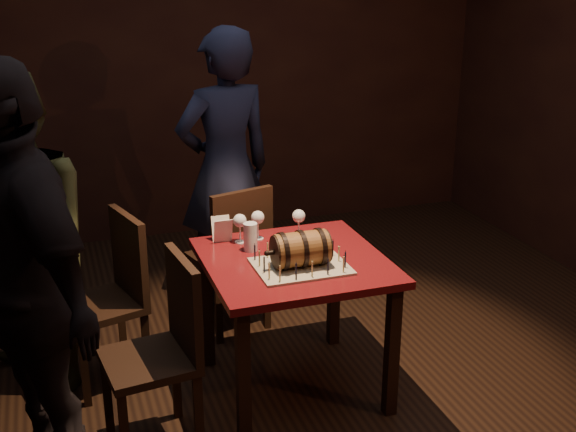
{
  "coord_description": "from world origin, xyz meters",
  "views": [
    {
      "loc": [
        -1.09,
        -3.21,
        2.17
      ],
      "look_at": [
        0.02,
        0.05,
        0.95
      ],
      "focal_mm": 45.0,
      "sensor_mm": 36.0,
      "label": 1
    }
  ],
  "objects_px": {
    "pint_of_ale": "(250,237)",
    "chair_left_rear": "(114,290)",
    "wine_glass_left": "(240,222)",
    "person_left_front": "(22,291)",
    "pub_table": "(294,278)",
    "chair_left_front": "(165,344)",
    "person_left_rear": "(22,241)",
    "chair_back": "(235,251)",
    "wine_glass_mid": "(258,219)",
    "barrel_cake": "(301,249)",
    "person_back": "(225,170)",
    "wine_glass_right": "(299,217)"
  },
  "relations": [
    {
      "from": "pub_table",
      "to": "person_left_front",
      "type": "bearing_deg",
      "value": -163.89
    },
    {
      "from": "chair_left_front",
      "to": "person_left_rear",
      "type": "relative_size",
      "value": 0.55
    },
    {
      "from": "chair_left_front",
      "to": "wine_glass_mid",
      "type": "bearing_deg",
      "value": 42.49
    },
    {
      "from": "chair_back",
      "to": "person_left_rear",
      "type": "height_order",
      "value": "person_left_rear"
    },
    {
      "from": "wine_glass_mid",
      "to": "pint_of_ale",
      "type": "bearing_deg",
      "value": -119.9
    },
    {
      "from": "chair_left_front",
      "to": "wine_glass_right",
      "type": "bearing_deg",
      "value": 31.63
    },
    {
      "from": "person_left_rear",
      "to": "person_left_front",
      "type": "height_order",
      "value": "person_left_front"
    },
    {
      "from": "barrel_cake",
      "to": "wine_glass_mid",
      "type": "bearing_deg",
      "value": 101.63
    },
    {
      "from": "chair_left_rear",
      "to": "person_left_rear",
      "type": "height_order",
      "value": "person_left_rear"
    },
    {
      "from": "barrel_cake",
      "to": "person_left_front",
      "type": "distance_m",
      "value": 1.3
    },
    {
      "from": "wine_glass_right",
      "to": "person_back",
      "type": "height_order",
      "value": "person_back"
    },
    {
      "from": "barrel_cake",
      "to": "wine_glass_right",
      "type": "relative_size",
      "value": 2.02
    },
    {
      "from": "person_back",
      "to": "person_left_rear",
      "type": "distance_m",
      "value": 1.45
    },
    {
      "from": "wine_glass_mid",
      "to": "chair_left_front",
      "type": "relative_size",
      "value": 0.17
    },
    {
      "from": "chair_back",
      "to": "wine_glass_mid",
      "type": "bearing_deg",
      "value": -85.79
    },
    {
      "from": "wine_glass_right",
      "to": "chair_left_rear",
      "type": "relative_size",
      "value": 0.17
    },
    {
      "from": "chair_left_front",
      "to": "person_left_rear",
      "type": "xyz_separation_m",
      "value": [
        -0.59,
        0.67,
        0.33
      ]
    },
    {
      "from": "chair_left_rear",
      "to": "wine_glass_right",
      "type": "bearing_deg",
      "value": -8.3
    },
    {
      "from": "chair_left_front",
      "to": "person_left_front",
      "type": "distance_m",
      "value": 0.71
    },
    {
      "from": "wine_glass_left",
      "to": "person_left_rear",
      "type": "bearing_deg",
      "value": 173.22
    },
    {
      "from": "pint_of_ale",
      "to": "chair_left_rear",
      "type": "distance_m",
      "value": 0.79
    },
    {
      "from": "wine_glass_right",
      "to": "chair_left_rear",
      "type": "bearing_deg",
      "value": 171.7
    },
    {
      "from": "pub_table",
      "to": "barrel_cake",
      "type": "xyz_separation_m",
      "value": [
        -0.01,
        -0.12,
        0.21
      ]
    },
    {
      "from": "pint_of_ale",
      "to": "chair_back",
      "type": "relative_size",
      "value": 0.16
    },
    {
      "from": "pub_table",
      "to": "chair_left_rear",
      "type": "distance_m",
      "value": 0.97
    },
    {
      "from": "pub_table",
      "to": "chair_left_front",
      "type": "distance_m",
      "value": 0.76
    },
    {
      "from": "person_left_front",
      "to": "chair_left_front",
      "type": "bearing_deg",
      "value": 78.77
    },
    {
      "from": "wine_glass_right",
      "to": "pint_of_ale",
      "type": "height_order",
      "value": "wine_glass_right"
    },
    {
      "from": "barrel_cake",
      "to": "person_back",
      "type": "height_order",
      "value": "person_back"
    },
    {
      "from": "barrel_cake",
      "to": "wine_glass_left",
      "type": "bearing_deg",
      "value": 115.03
    },
    {
      "from": "chair_left_front",
      "to": "wine_glass_left",
      "type": "bearing_deg",
      "value": 46.85
    },
    {
      "from": "wine_glass_right",
      "to": "chair_left_rear",
      "type": "distance_m",
      "value": 1.06
    },
    {
      "from": "wine_glass_right",
      "to": "pint_of_ale",
      "type": "bearing_deg",
      "value": -162.79
    },
    {
      "from": "barrel_cake",
      "to": "wine_glass_mid",
      "type": "xyz_separation_m",
      "value": [
        -0.09,
        0.44,
        0.02
      ]
    },
    {
      "from": "wine_glass_left",
      "to": "chair_left_rear",
      "type": "height_order",
      "value": "chair_left_rear"
    },
    {
      "from": "person_back",
      "to": "person_left_front",
      "type": "xyz_separation_m",
      "value": [
        -1.22,
        -1.54,
        0.03
      ]
    },
    {
      "from": "wine_glass_left",
      "to": "person_left_front",
      "type": "relative_size",
      "value": 0.09
    },
    {
      "from": "barrel_cake",
      "to": "person_back",
      "type": "xyz_separation_m",
      "value": [
        -0.05,
        1.29,
        0.06
      ]
    },
    {
      "from": "barrel_cake",
      "to": "chair_back",
      "type": "xyz_separation_m",
      "value": [
        -0.12,
        0.84,
        -0.33
      ]
    },
    {
      "from": "wine_glass_left",
      "to": "chair_back",
      "type": "relative_size",
      "value": 0.17
    },
    {
      "from": "wine_glass_left",
      "to": "pint_of_ale",
      "type": "relative_size",
      "value": 1.07
    },
    {
      "from": "barrel_cake",
      "to": "wine_glass_mid",
      "type": "distance_m",
      "value": 0.44
    },
    {
      "from": "wine_glass_mid",
      "to": "person_left_rear",
      "type": "height_order",
      "value": "person_left_rear"
    },
    {
      "from": "barrel_cake",
      "to": "chair_left_front",
      "type": "distance_m",
      "value": 0.78
    },
    {
      "from": "person_left_front",
      "to": "chair_left_rear",
      "type": "bearing_deg",
      "value": 128.85
    },
    {
      "from": "wine_glass_left",
      "to": "chair_left_rear",
      "type": "bearing_deg",
      "value": 170.5
    },
    {
      "from": "person_back",
      "to": "person_left_rear",
      "type": "relative_size",
      "value": 1.07
    },
    {
      "from": "barrel_cake",
      "to": "chair_left_front",
      "type": "bearing_deg",
      "value": -169.79
    },
    {
      "from": "pint_of_ale",
      "to": "person_left_front",
      "type": "relative_size",
      "value": 0.08
    },
    {
      "from": "pub_table",
      "to": "wine_glass_left",
      "type": "relative_size",
      "value": 5.59
    }
  ]
}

